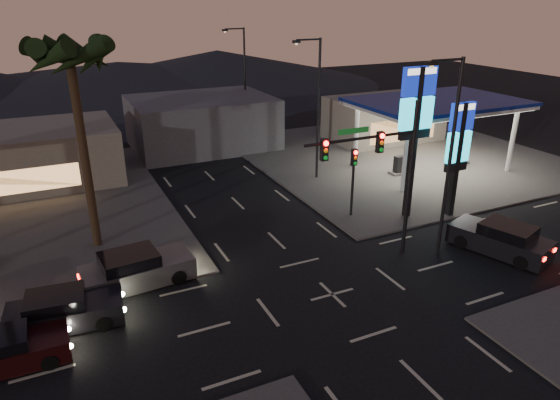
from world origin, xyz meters
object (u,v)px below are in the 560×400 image
car_lane_a_mid (6,352)px  pylon_sign_short (459,143)px  pylon_sign_tall (416,114)px  car_lane_b_front (136,270)px  gas_station (437,105)px  car_lane_a_front (63,311)px  traffic_signal_mast (383,161)px  suv_station (501,239)px

car_lane_a_mid → pylon_sign_short: bearing=8.4°
pylon_sign_tall → car_lane_b_front: size_ratio=1.71×
car_lane_a_mid → car_lane_b_front: car_lane_b_front is taller
gas_station → car_lane_a_mid: size_ratio=2.86×
pylon_sign_short → car_lane_a_front: (-22.05, -1.81, -3.96)m
traffic_signal_mast → car_lane_a_mid: size_ratio=1.88×
car_lane_a_front → car_lane_b_front: 3.81m
gas_station → pylon_sign_short: bearing=-123.7°
car_lane_a_front → suv_station: size_ratio=0.88×
traffic_signal_mast → suv_station: bearing=-19.8°
gas_station → car_lane_a_front: size_ratio=2.57×
pylon_sign_tall → car_lane_b_front: 17.25m
suv_station → car_lane_a_front: bearing=172.0°
traffic_signal_mast → suv_station: (6.27, -2.26, -4.46)m
pylon_sign_tall → suv_station: pylon_sign_tall is taller
car_lane_a_front → car_lane_a_mid: car_lane_a_front is taller
car_lane_a_mid → traffic_signal_mast: bearing=3.5°
pylon_sign_tall → suv_station: size_ratio=1.68×
car_lane_b_front → pylon_sign_short: bearing=-0.5°
car_lane_a_front → car_lane_a_mid: (-2.04, -1.74, -0.06)m
traffic_signal_mast → car_lane_a_mid: traffic_signal_mast is taller
gas_station → traffic_signal_mast: size_ratio=1.53×
car_lane_a_mid → car_lane_b_front: bearing=35.0°
car_lane_a_front → traffic_signal_mast: bearing=-2.7°
car_lane_b_front → suv_station: (17.81, -4.93, -0.00)m
gas_station → pylon_sign_tall: pylon_sign_tall is taller
gas_station → car_lane_a_front: (-27.05, -9.31, -4.38)m
gas_station → car_lane_a_mid: bearing=-159.2°
traffic_signal_mast → car_lane_a_front: traffic_signal_mast is taller
car_lane_a_mid → car_lane_a_front: bearing=40.5°
traffic_signal_mast → car_lane_b_front: bearing=167.0°
pylon_sign_tall → gas_station: bearing=40.9°
car_lane_a_front → car_lane_a_mid: size_ratio=1.11×
pylon_sign_short → suv_station: 6.23m
car_lane_a_front → car_lane_b_front: (3.26, 1.97, 0.08)m
pylon_sign_tall → car_lane_b_front: (-16.29, -0.84, -5.62)m
pylon_sign_tall → car_lane_a_mid: bearing=-168.1°
pylon_sign_tall → car_lane_a_front: bearing=-171.8°
pylon_sign_tall → suv_station: 8.20m
pylon_sign_short → car_lane_a_front: bearing=-175.3°
pylon_sign_short → traffic_signal_mast: bearing=-160.9°
pylon_sign_tall → pylon_sign_short: (2.50, -1.00, -1.74)m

